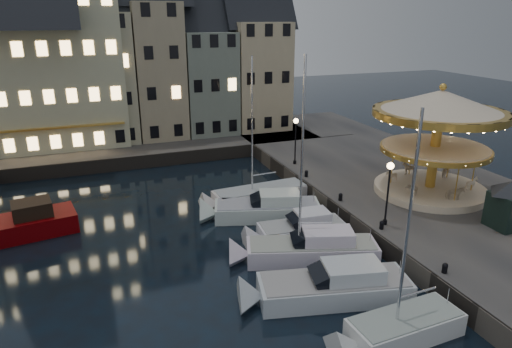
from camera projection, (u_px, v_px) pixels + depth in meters
name	position (u px, v px, depth m)	size (l,w,h in m)	color
ground	(289.00, 271.00, 26.42)	(160.00, 160.00, 0.00)	black
quay_east	(418.00, 193.00, 36.17)	(16.00, 56.00, 1.30)	#474442
quay_north	(110.00, 148.00, 48.28)	(44.00, 12.00, 1.30)	#474442
quaywall_e	(329.00, 207.00, 33.51)	(0.15, 44.00, 1.30)	#47423A
quaywall_n	(136.00, 163.00, 43.64)	(48.00, 0.15, 1.30)	#47423A
streetlamp_b	(389.00, 185.00, 28.38)	(0.44, 0.44, 4.17)	black
streetlamp_c	(296.00, 135.00, 40.31)	(0.44, 0.44, 4.17)	black
streetlamp_d	(450.00, 141.00, 38.33)	(0.44, 0.44, 4.17)	black
bollard_a	(445.00, 268.00, 23.68)	(0.30, 0.30, 0.57)	black
bollard_b	(382.00, 225.00, 28.54)	(0.30, 0.30, 0.57)	black
bollard_c	(341.00, 196.00, 32.95)	(0.30, 0.30, 0.57)	black
bollard_d	(306.00, 173.00, 37.81)	(0.30, 0.30, 0.57)	black
townhouse_nb	(38.00, 76.00, 45.52)	(6.16, 8.00, 13.80)	gray
townhouse_nc	(100.00, 68.00, 47.37)	(6.82, 8.00, 14.80)	tan
townhouse_nd	(156.00, 61.00, 49.12)	(5.50, 8.00, 15.80)	gray
townhouse_ne	(205.00, 74.00, 51.43)	(6.16, 8.00, 12.80)	slate
townhouse_nf	(256.00, 67.00, 53.28)	(6.82, 8.00, 13.80)	tan
hotel_corner	(36.00, 60.00, 45.04)	(17.60, 9.00, 16.80)	#BEC09A
motorboat_a	(395.00, 331.00, 20.57)	(6.46, 2.33, 10.69)	silver
motorboat_b	(326.00, 288.00, 23.60)	(8.95, 4.42, 2.15)	#B5BDC4
motorboat_c	(305.00, 250.00, 27.37)	(8.79, 4.77, 11.78)	silver
motorboat_d	(296.00, 231.00, 29.78)	(6.75, 2.67, 2.15)	silver
motorboat_e	(262.00, 209.00, 33.13)	(8.63, 4.79, 2.15)	silver
motorboat_f	(254.00, 196.00, 35.87)	(8.70, 2.77, 11.53)	silver
red_fishing_boat	(13.00, 228.00, 30.14)	(8.59, 4.16, 6.17)	#630103
carousel	(438.00, 123.00, 32.75)	(9.37, 9.37, 8.20)	beige
ticket_kiosk	(510.00, 196.00, 28.22)	(3.01, 3.01, 3.53)	black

